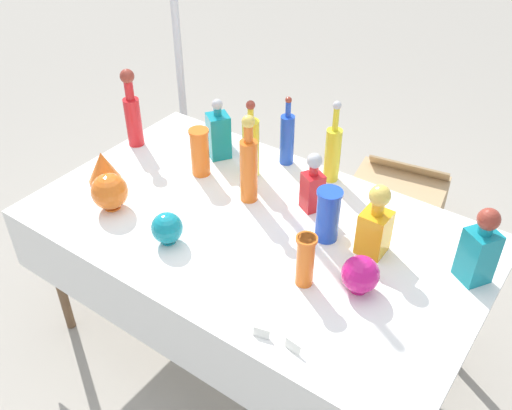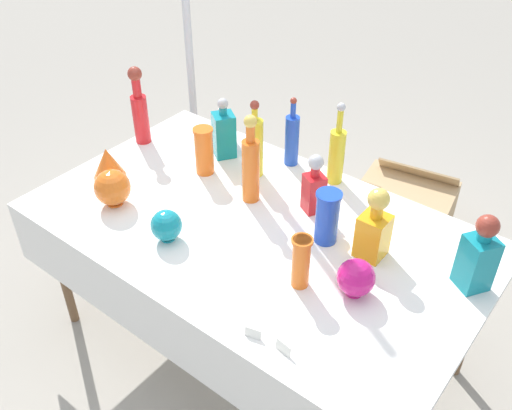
% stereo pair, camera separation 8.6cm
% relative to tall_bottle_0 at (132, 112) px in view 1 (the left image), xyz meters
% --- Properties ---
extents(ground_plane, '(40.00, 40.00, 0.00)m').
position_rel_tall_bottle_0_xyz_m(ground_plane, '(0.86, -0.18, -0.94)').
color(ground_plane, '#A0998C').
extents(display_table, '(1.87, 1.11, 0.76)m').
position_rel_tall_bottle_0_xyz_m(display_table, '(0.86, -0.21, -0.23)').
color(display_table, white).
rests_on(display_table, ground).
extents(tall_bottle_0, '(0.08, 0.08, 0.40)m').
position_rel_tall_bottle_0_xyz_m(tall_bottle_0, '(0.00, 0.00, 0.00)').
color(tall_bottle_0, red).
rests_on(tall_bottle_0, display_table).
extents(tall_bottle_1, '(0.07, 0.07, 0.34)m').
position_rel_tall_bottle_0_xyz_m(tall_bottle_1, '(0.71, 0.29, -0.04)').
color(tall_bottle_1, blue).
rests_on(tall_bottle_1, display_table).
extents(tall_bottle_2, '(0.07, 0.07, 0.39)m').
position_rel_tall_bottle_0_xyz_m(tall_bottle_2, '(0.95, 0.29, -0.03)').
color(tall_bottle_2, yellow).
rests_on(tall_bottle_2, display_table).
extents(tall_bottle_3, '(0.08, 0.08, 0.37)m').
position_rel_tall_bottle_0_xyz_m(tall_bottle_3, '(0.63, 0.11, -0.03)').
color(tall_bottle_3, yellow).
rests_on(tall_bottle_3, display_table).
extents(tall_bottle_4, '(0.08, 0.08, 0.41)m').
position_rel_tall_bottle_0_xyz_m(tall_bottle_4, '(0.74, -0.05, -0.00)').
color(tall_bottle_4, orange).
rests_on(tall_bottle_4, display_table).
extents(square_decanter_0, '(0.14, 0.14, 0.30)m').
position_rel_tall_bottle_0_xyz_m(square_decanter_0, '(0.41, 0.16, -0.06)').
color(square_decanter_0, teal).
rests_on(square_decanter_0, display_table).
extents(square_decanter_1, '(0.11, 0.11, 0.27)m').
position_rel_tall_bottle_0_xyz_m(square_decanter_1, '(0.99, 0.05, -0.06)').
color(square_decanter_1, red).
rests_on(square_decanter_1, display_table).
extents(square_decanter_2, '(0.14, 0.14, 0.31)m').
position_rel_tall_bottle_0_xyz_m(square_decanter_2, '(1.69, 0.03, -0.04)').
color(square_decanter_2, teal).
rests_on(square_decanter_2, display_table).
extents(square_decanter_3, '(0.11, 0.11, 0.31)m').
position_rel_tall_bottle_0_xyz_m(square_decanter_3, '(1.33, -0.05, -0.05)').
color(square_decanter_3, orange).
rests_on(square_decanter_3, display_table).
extents(slender_vase_0, '(0.08, 0.08, 0.21)m').
position_rel_tall_bottle_0_xyz_m(slender_vase_0, '(1.20, -0.35, -0.06)').
color(slender_vase_0, orange).
rests_on(slender_vase_0, display_table).
extents(slender_vase_1, '(0.09, 0.09, 0.23)m').
position_rel_tall_bottle_0_xyz_m(slender_vase_1, '(0.44, -0.02, -0.06)').
color(slender_vase_1, orange).
rests_on(slender_vase_1, display_table).
extents(slender_vase_2, '(0.10, 0.10, 0.23)m').
position_rel_tall_bottle_0_xyz_m(slender_vase_2, '(1.14, -0.08, -0.06)').
color(slender_vase_2, blue).
rests_on(slender_vase_2, display_table).
extents(fluted_vase_0, '(0.15, 0.15, 0.16)m').
position_rel_tall_bottle_0_xyz_m(fluted_vase_0, '(0.13, -0.32, -0.10)').
color(fluted_vase_0, orange).
rests_on(fluted_vase_0, display_table).
extents(round_bowl_0, '(0.14, 0.14, 0.15)m').
position_rel_tall_bottle_0_xyz_m(round_bowl_0, '(1.38, -0.27, -0.10)').
color(round_bowl_0, '#C61972').
rests_on(round_bowl_0, display_table).
extents(round_bowl_1, '(0.16, 0.16, 0.16)m').
position_rel_tall_bottle_0_xyz_m(round_bowl_1, '(0.30, -0.44, -0.09)').
color(round_bowl_1, orange).
rests_on(round_bowl_1, display_table).
extents(round_bowl_2, '(0.13, 0.13, 0.13)m').
position_rel_tall_bottle_0_xyz_m(round_bowl_2, '(0.64, -0.47, -0.11)').
color(round_bowl_2, teal).
rests_on(round_bowl_2, display_table).
extents(price_tag_left, '(0.06, 0.03, 0.03)m').
position_rel_tall_bottle_0_xyz_m(price_tag_left, '(1.22, -0.65, -0.16)').
color(price_tag_left, white).
rests_on(price_tag_left, display_table).
extents(price_tag_center, '(0.06, 0.02, 0.04)m').
position_rel_tall_bottle_0_xyz_m(price_tag_center, '(1.34, -0.64, -0.16)').
color(price_tag_center, white).
rests_on(price_tag_center, display_table).
extents(cardboard_box_behind_left, '(0.59, 0.47, 0.41)m').
position_rel_tall_bottle_0_xyz_m(cardboard_box_behind_left, '(1.02, 1.08, -0.77)').
color(cardboard_box_behind_left, tan).
rests_on(cardboard_box_behind_left, ground).
extents(cardboard_box_behind_right, '(0.46, 0.34, 0.40)m').
position_rel_tall_bottle_0_xyz_m(cardboard_box_behind_right, '(0.74, 0.79, -0.78)').
color(cardboard_box_behind_right, tan).
rests_on(cardboard_box_behind_right, ground).
extents(canopy_pole, '(0.18, 0.18, 2.80)m').
position_rel_tall_bottle_0_xyz_m(canopy_pole, '(-0.22, 0.59, 0.20)').
color(canopy_pole, silver).
rests_on(canopy_pole, ground).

